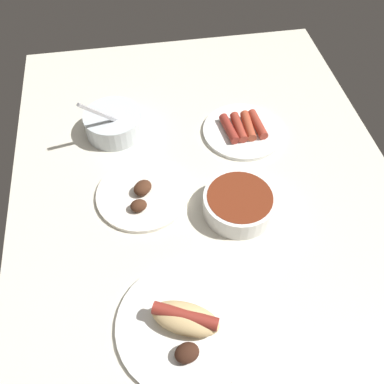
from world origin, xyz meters
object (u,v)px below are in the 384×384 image
bowl_coleslaw (114,122)px  plate_grilled_meat (142,194)px  plate_sausages (243,130)px  bowl_chili (239,203)px  plate_hotdog_assembled (186,323)px

bowl_coleslaw → plate_grilled_meat: bearing=12.4°
bowl_coleslaw → plate_sausages: bowl_coleslaw is taller
plate_sausages → bowl_chili: (24.17, -7.00, 1.73)cm
bowl_coleslaw → bowl_chili: bowl_coleslaw is taller
bowl_coleslaw → bowl_chili: 39.47cm
plate_grilled_meat → bowl_chili: (7.57, 20.64, 1.98)cm
plate_grilled_meat → plate_sausages: 32.25cm
bowl_coleslaw → plate_hotdog_assembled: (54.34, 9.83, -1.54)cm
plate_grilled_meat → bowl_chili: bearing=69.9°
plate_grilled_meat → plate_hotdog_assembled: bearing=8.7°
bowl_coleslaw → bowl_chili: size_ratio=0.94×
bowl_chili → plate_grilled_meat: bearing=-110.1°
bowl_coleslaw → plate_hotdog_assembled: 55.24cm
plate_hotdog_assembled → plate_sausages: bearing=154.8°
plate_grilled_meat → plate_sausages: size_ratio=1.02×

